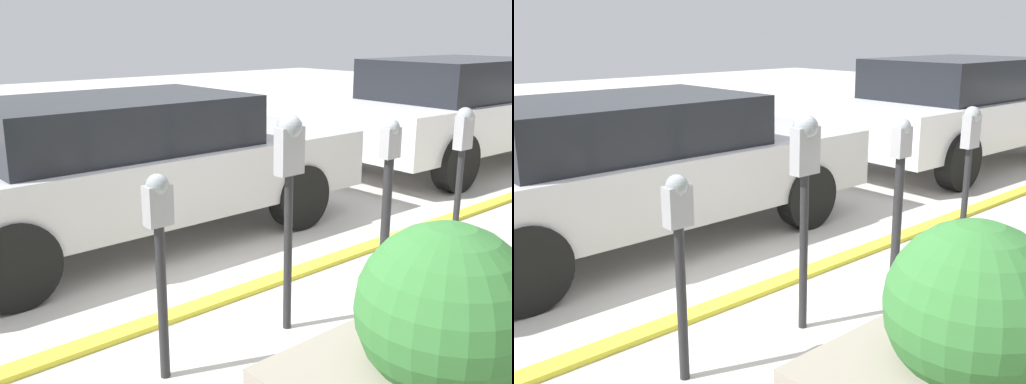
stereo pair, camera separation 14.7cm
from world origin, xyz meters
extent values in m
plane|color=beige|center=(0.00, 0.00, 0.00)|extent=(40.00, 40.00, 0.00)
cube|color=gold|center=(0.00, 0.08, 0.02)|extent=(24.50, 0.16, 0.04)
cylinder|color=#232326|center=(-1.02, -0.53, 0.48)|extent=(0.06, 0.06, 0.95)
cube|color=#99999E|center=(-1.02, -0.53, 1.07)|extent=(0.15, 0.09, 0.23)
sphere|color=gray|center=(-1.02, -0.53, 1.18)|extent=(0.13, 0.13, 0.13)
cylinder|color=#232326|center=(-0.05, -0.55, 0.55)|extent=(0.06, 0.06, 1.09)
cube|color=#99999E|center=(-0.05, -0.55, 1.25)|extent=(0.19, 0.09, 0.31)
sphere|color=gray|center=(-0.05, -0.55, 1.40)|extent=(0.16, 0.16, 0.16)
cylinder|color=#232326|center=(0.99, -0.55, 0.53)|extent=(0.07, 0.07, 1.06)
cube|color=#99999E|center=(0.99, -0.55, 1.18)|extent=(0.15, 0.09, 0.23)
sphere|color=gray|center=(0.99, -0.55, 1.29)|extent=(0.13, 0.13, 0.13)
cylinder|color=#232326|center=(2.03, -0.53, 0.50)|extent=(0.06, 0.06, 0.99)
cube|color=#99999E|center=(2.03, -0.53, 1.14)|extent=(0.17, 0.09, 0.29)
sphere|color=gray|center=(2.03, -0.53, 1.29)|extent=(0.15, 0.15, 0.15)
sphere|color=#387A38|center=(-0.61, -2.08, 0.89)|extent=(0.74, 0.74, 0.74)
cube|color=#B7B7BC|center=(0.07, 1.79, 0.63)|extent=(4.67, 1.81, 0.59)
cube|color=black|center=(-0.11, 1.79, 1.17)|extent=(2.43, 1.58, 0.47)
cylinder|color=black|center=(1.52, 0.96, 0.34)|extent=(0.67, 0.22, 0.67)
cylinder|color=black|center=(1.52, 2.61, 0.34)|extent=(0.67, 0.22, 0.67)
cylinder|color=black|center=(-1.37, 0.96, 0.34)|extent=(0.67, 0.22, 0.67)
cube|color=silver|center=(5.49, 1.63, 0.70)|extent=(4.76, 2.10, 0.64)
cube|color=black|center=(5.30, 1.63, 1.30)|extent=(2.49, 1.80, 0.57)
cylinder|color=black|center=(6.95, 2.53, 0.38)|extent=(0.75, 0.24, 0.75)
cylinder|color=black|center=(4.03, 0.72, 0.38)|extent=(0.75, 0.24, 0.75)
cylinder|color=black|center=(4.03, 2.53, 0.38)|extent=(0.75, 0.24, 0.75)
camera|label=1|loc=(-2.64, -3.29, 2.00)|focal=42.00mm
camera|label=2|loc=(-2.75, -3.19, 2.00)|focal=42.00mm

